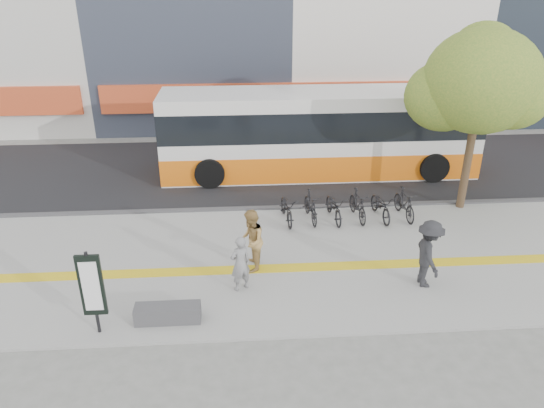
{
  "coord_description": "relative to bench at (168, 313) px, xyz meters",
  "views": [
    {
      "loc": [
        -0.75,
        -11.49,
        8.04
      ],
      "look_at": [
        0.18,
        2.0,
        1.67
      ],
      "focal_mm": 33.67,
      "sensor_mm": 36.0,
      "label": 1
    }
  ],
  "objects": [
    {
      "name": "sidewalk",
      "position": [
        2.6,
        2.7,
        -0.27
      ],
      "size": [
        40.0,
        7.0,
        0.08
      ],
      "primitive_type": "cube",
      "color": "gray",
      "rests_on": "ground"
    },
    {
      "name": "bus",
      "position": [
        5.17,
        9.7,
        1.36
      ],
      "size": [
        12.83,
        3.04,
        3.42
      ],
      "color": "silver",
      "rests_on": "street"
    },
    {
      "name": "seated_woman",
      "position": [
        1.8,
        1.25,
        0.57
      ],
      "size": [
        0.69,
        0.62,
        1.6
      ],
      "primitive_type": "imported",
      "rotation": [
        0.0,
        0.0,
        3.65
      ],
      "color": "black",
      "rests_on": "sidewalk"
    },
    {
      "name": "street_tree",
      "position": [
        9.78,
        6.02,
        4.21
      ],
      "size": [
        4.4,
        3.8,
        6.31
      ],
      "color": "#382619",
      "rests_on": "sidewalk"
    },
    {
      "name": "bench",
      "position": [
        0.0,
        0.0,
        0.0
      ],
      "size": [
        1.6,
        0.45,
        0.45
      ],
      "primitive_type": "cube",
      "color": "#313133",
      "rests_on": "sidewalk"
    },
    {
      "name": "signboard",
      "position": [
        -1.6,
        -0.31,
        1.06
      ],
      "size": [
        0.55,
        0.1,
        2.2
      ],
      "color": "black",
      "rests_on": "sidewalk"
    },
    {
      "name": "tactile_strip",
      "position": [
        2.6,
        2.2,
        -0.22
      ],
      "size": [
        40.0,
        0.45,
        0.01
      ],
      "primitive_type": "cube",
      "color": "gold",
      "rests_on": "sidewalk"
    },
    {
      "name": "curb",
      "position": [
        2.6,
        6.2,
        -0.23
      ],
      "size": [
        40.0,
        0.25,
        0.14
      ],
      "primitive_type": "cube",
      "color": "#313133",
      "rests_on": "ground"
    },
    {
      "name": "pedestrian_tan",
      "position": [
        2.12,
        2.24,
        0.7
      ],
      "size": [
        0.76,
        0.94,
        1.84
      ],
      "primitive_type": "imported",
      "rotation": [
        0.0,
        0.0,
        -1.64
      ],
      "color": "#A07D45",
      "rests_on": "sidewalk"
    },
    {
      "name": "bicycle_row",
      "position": [
        5.41,
        5.2,
        0.26
      ],
      "size": [
        4.78,
        1.82,
        1.03
      ],
      "color": "black",
      "rests_on": "sidewalk"
    },
    {
      "name": "ground",
      "position": [
        2.6,
        1.2,
        -0.3
      ],
      "size": [
        120.0,
        120.0,
        0.0
      ],
      "primitive_type": "plane",
      "color": "#60615C",
      "rests_on": "ground"
    },
    {
      "name": "street",
      "position": [
        2.6,
        10.2,
        -0.28
      ],
      "size": [
        40.0,
        8.0,
        0.06
      ],
      "primitive_type": "cube",
      "color": "black",
      "rests_on": "ground"
    },
    {
      "name": "pedestrian_dark",
      "position": [
        6.82,
        1.13,
        0.74
      ],
      "size": [
        0.73,
        1.25,
        1.92
      ],
      "primitive_type": "imported",
      "rotation": [
        0.0,
        0.0,
        1.55
      ],
      "color": "black",
      "rests_on": "sidewalk"
    }
  ]
}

